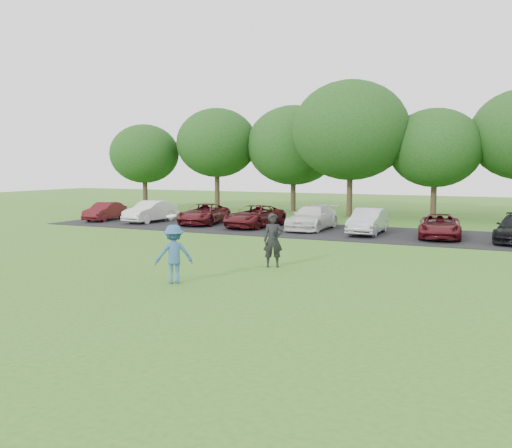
{
  "coord_description": "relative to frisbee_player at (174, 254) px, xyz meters",
  "views": [
    {
      "loc": [
        8.3,
        -13.89,
        3.3
      ],
      "look_at": [
        0.0,
        3.5,
        1.3
      ],
      "focal_mm": 40.0,
      "sensor_mm": 36.0,
      "label": 1
    }
  ],
  "objects": [
    {
      "name": "frisbee_player",
      "position": [
        0.0,
        0.0,
        0.0
      ],
      "size": [
        1.2,
        1.16,
        1.94
      ],
      "color": "#315A8B",
      "rests_on": "ground"
    },
    {
      "name": "parking_lot",
      "position": [
        0.55,
        13.67,
        -0.81
      ],
      "size": [
        32.0,
        6.5,
        0.03
      ],
      "primitive_type": "cube",
      "color": "black",
      "rests_on": "ground"
    },
    {
      "name": "parked_cars",
      "position": [
        0.38,
        13.63,
        -0.22
      ],
      "size": [
        30.26,
        4.88,
        1.22
      ],
      "color": "#4F1116",
      "rests_on": "parking_lot"
    },
    {
      "name": "tree_row",
      "position": [
        2.07,
        23.43,
        4.08
      ],
      "size": [
        42.39,
        9.85,
        8.64
      ],
      "color": "#38281C",
      "rests_on": "ground"
    },
    {
      "name": "camera_bystander",
      "position": [
        1.49,
        3.5,
        0.05
      ],
      "size": [
        0.76,
        0.67,
        1.75
      ],
      "color": "black",
      "rests_on": "ground"
    },
    {
      "name": "ground",
      "position": [
        0.55,
        0.67,
        -0.82
      ],
      "size": [
        100.0,
        100.0,
        0.0
      ],
      "primitive_type": "plane",
      "color": "#316A1E",
      "rests_on": "ground"
    }
  ]
}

